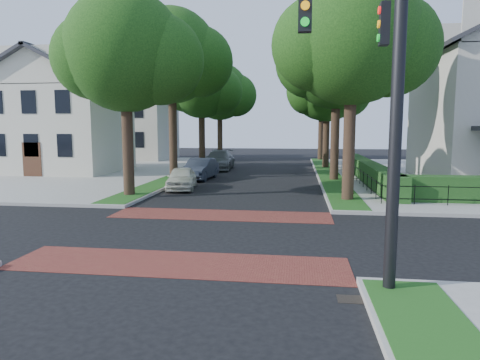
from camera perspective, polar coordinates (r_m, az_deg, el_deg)
name	(u,v)px	position (r m, az deg, el deg)	size (l,w,h in m)	color
ground	(204,234)	(14.64, -4.79, -7.22)	(120.00, 120.00, 0.00)	black
sidewalk_nw	(25,170)	(40.02, -26.70, 1.23)	(30.00, 30.00, 0.15)	gray
crosswalk_far	(221,215)	(17.69, -2.54, -4.69)	(9.00, 2.20, 0.01)	maroon
crosswalk_near	(178,264)	(11.65, -8.25, -10.99)	(9.00, 2.20, 0.01)	maroon
storm_drain	(353,299)	(9.62, 14.83, -15.13)	(0.65, 0.45, 0.01)	black
grass_strip_ne	(328,173)	(33.20, 11.66, 0.94)	(1.60, 29.80, 0.02)	#1B4B15
grass_strip_nw	(190,171)	(34.20, -6.71, 1.21)	(1.60, 29.80, 0.02)	#1B4B15
tree_right_near	(354,40)	(21.61, 14.95, 17.55)	(7.75, 6.67, 10.66)	black
tree_right_mid	(338,59)	(29.53, 12.99, 15.40)	(8.25, 7.09, 11.22)	black
tree_right_far	(328,89)	(38.29, 11.69, 11.84)	(7.25, 6.23, 9.74)	black
tree_right_back	(323,93)	(47.28, 10.96, 11.35)	(7.50, 6.45, 10.20)	black
tree_left_near	(129,54)	(23.02, -14.63, 15.98)	(7.50, 6.45, 10.20)	black
tree_left_mid	(174,57)	(30.67, -8.78, 15.85)	(8.00, 6.88, 11.48)	black
tree_left_far	(203,88)	(39.16, -4.96, 12.16)	(7.00, 6.02, 9.86)	black
tree_left_back	(221,93)	(47.99, -2.54, 11.58)	(7.75, 6.66, 10.44)	black
hedge_main_road	(368,171)	(29.35, 16.71, 1.16)	(1.00, 18.00, 1.20)	#164016
fence_main_road	(356,173)	(29.25, 15.15, 0.90)	(0.06, 18.00, 0.90)	black
house_left_near	(61,109)	(36.90, -22.81, 8.73)	(10.00, 9.00, 10.14)	beige
house_left_far	(130,114)	(49.49, -14.50, 8.48)	(10.00, 9.00, 10.14)	beige
traffic_signal	(386,74)	(9.66, 18.84, 13.26)	(2.17, 2.00, 8.00)	black
parked_car_front	(182,178)	(25.12, -7.80, 0.25)	(1.56, 3.88, 1.32)	beige
parked_car_middle	(200,169)	(29.74, -5.33, 1.47)	(1.55, 4.46, 1.47)	#222934
parked_car_rear	(219,160)	(36.76, -2.80, 2.67)	(2.28, 5.60, 1.63)	slate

